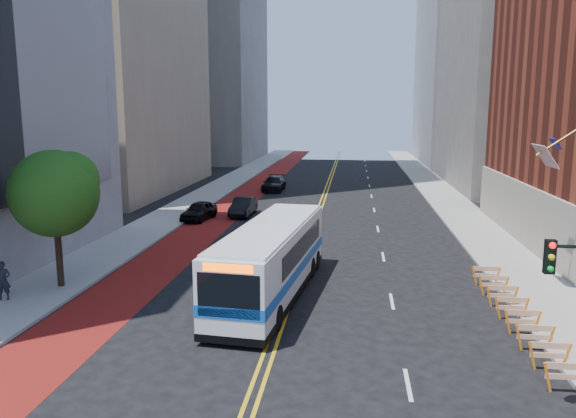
% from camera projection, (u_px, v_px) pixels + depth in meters
% --- Properties ---
extents(ground, '(160.00, 160.00, 0.00)m').
position_uv_depth(ground, '(270.00, 351.00, 20.53)').
color(ground, black).
rests_on(ground, ground).
extents(sidewalk_left, '(4.00, 140.00, 0.15)m').
position_uv_depth(sidewalk_left, '(189.00, 205.00, 51.23)').
color(sidewalk_left, gray).
rests_on(sidewalk_left, ground).
extents(sidewalk_right, '(4.00, 140.00, 0.15)m').
position_uv_depth(sidewalk_right, '(458.00, 211.00, 48.47)').
color(sidewalk_right, gray).
rests_on(sidewalk_right, ground).
extents(bus_lane_paint, '(3.60, 140.00, 0.01)m').
position_uv_depth(bus_lane_paint, '(230.00, 207.00, 50.79)').
color(bus_lane_paint, maroon).
rests_on(bus_lane_paint, ground).
extents(center_line_inner, '(0.14, 140.00, 0.01)m').
position_uv_depth(center_line_inner, '(318.00, 209.00, 49.88)').
color(center_line_inner, gold).
rests_on(center_line_inner, ground).
extents(center_line_outer, '(0.14, 140.00, 0.01)m').
position_uv_depth(center_line_outer, '(322.00, 209.00, 49.84)').
color(center_line_outer, gold).
rests_on(center_line_outer, ground).
extents(lane_dashes, '(0.14, 98.20, 0.01)m').
position_uv_depth(lane_dashes, '(372.00, 196.00, 57.14)').
color(lane_dashes, silver).
rests_on(lane_dashes, ground).
extents(midrise_right_near, '(18.00, 26.00, 40.00)m').
position_uv_depth(midrise_right_near, '(541.00, 5.00, 61.33)').
color(midrise_right_near, slate).
rests_on(midrise_right_near, ground).
extents(construction_barriers, '(1.42, 10.91, 1.00)m').
position_uv_depth(construction_barriers, '(517.00, 311.00, 22.66)').
color(construction_barriers, orange).
rests_on(construction_barriers, ground).
extents(street_tree, '(4.20, 4.20, 6.70)m').
position_uv_depth(street_tree, '(56.00, 190.00, 26.87)').
color(street_tree, black).
rests_on(street_tree, sidewalk_left).
extents(transit_bus, '(4.06, 12.73, 3.44)m').
position_uv_depth(transit_bus, '(272.00, 259.00, 26.39)').
color(transit_bus, silver).
rests_on(transit_bus, ground).
extents(car_a, '(2.38, 4.56, 1.48)m').
position_uv_depth(car_a, '(199.00, 211.00, 44.85)').
color(car_a, black).
rests_on(car_a, ground).
extents(car_b, '(1.71, 4.56, 1.49)m').
position_uv_depth(car_b, '(243.00, 207.00, 46.66)').
color(car_b, black).
rests_on(car_b, ground).
extents(car_c, '(2.21, 5.33, 1.54)m').
position_uv_depth(car_c, '(274.00, 184.00, 60.97)').
color(car_c, black).
rests_on(car_c, ground).
extents(pedestrian, '(0.75, 0.60, 1.80)m').
position_uv_depth(pedestrian, '(3.00, 281.00, 25.46)').
color(pedestrian, black).
rests_on(pedestrian, sidewalk_left).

